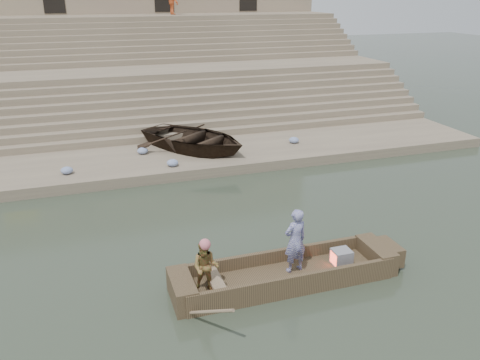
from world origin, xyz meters
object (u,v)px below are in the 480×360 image
rowing_man (206,267)px  television (341,257)px  beached_rowboat (194,138)px  main_rowboat (285,278)px  standing_man (295,241)px

rowing_man → television: bearing=25.1°
rowing_man → television: (3.53, 0.07, -0.44)m
rowing_man → beached_rowboat: size_ratio=0.26×
television → main_rowboat: bearing=180.0°
rowing_man → beached_rowboat: rowing_man is taller
standing_man → television: 1.39m
main_rowboat → standing_man: (0.29, 0.11, 0.94)m
main_rowboat → rowing_man: rowing_man is taller
standing_man → rowing_man: standing_man is taller
standing_man → rowing_man: bearing=-5.3°
main_rowboat → television: television is taller
television → beached_rowboat: bearing=98.4°
main_rowboat → standing_man: bearing=20.5°
rowing_man → beached_rowboat: bearing=102.1°
television → beached_rowboat: (-1.45, 9.86, 0.49)m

